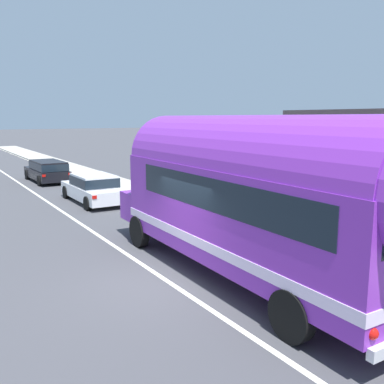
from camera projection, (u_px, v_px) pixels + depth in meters
ground_plane at (168, 281)px, 10.75m from camera, size 300.00×300.00×0.00m
lane_markings at (81, 199)px, 21.60m from camera, size 3.64×80.00×0.01m
sidewalk_slab at (155, 198)px, 21.58m from camera, size 2.56×90.00×0.15m
painted_bus at (258, 193)px, 10.15m from camera, size 2.78×11.37×4.12m
car_lead at (94, 187)px, 20.63m from camera, size 1.94×4.81×1.37m
car_second at (47, 170)px, 27.18m from camera, size 1.96×4.79×1.37m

